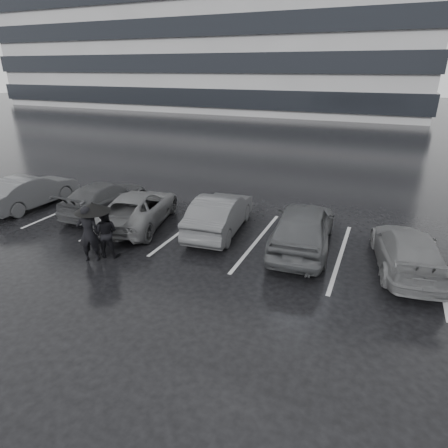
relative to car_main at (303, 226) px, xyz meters
name	(u,v)px	position (x,y,z in m)	size (l,w,h in m)	color
ground	(210,270)	(-2.12, -2.56, -0.77)	(160.00, 160.00, 0.00)	black
office_building	(214,1)	(-24.12, 45.44, 13.57)	(61.00, 26.00, 29.00)	#98989B
car_main	(303,226)	(0.00, 0.00, 0.00)	(1.82, 4.53, 1.54)	black
car_west_a	(220,213)	(-3.04, 0.21, -0.08)	(1.46, 4.18, 1.38)	#2C2C2E
car_west_b	(138,208)	(-6.17, -0.41, -0.15)	(2.07, 4.49, 1.25)	#434345
car_west_c	(105,197)	(-8.19, 0.18, -0.16)	(1.72, 4.24, 1.23)	black
car_west_d	(31,191)	(-11.52, -0.56, -0.10)	(1.42, 4.09, 1.35)	#2C2C2E
car_east	(407,250)	(3.12, -0.15, -0.17)	(1.69, 4.16, 1.21)	#434345
pedestrian_left	(89,234)	(-5.78, -3.42, 0.12)	(0.65, 0.42, 1.78)	black
pedestrian_right	(105,233)	(-5.50, -3.00, 0.03)	(0.78, 0.61, 1.60)	black
umbrella	(92,207)	(-5.71, -3.18, 0.90)	(1.08, 1.08, 1.83)	black
stall_stripes	(220,234)	(-2.92, -0.06, -0.77)	(19.72, 5.00, 0.00)	#B0AFB2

